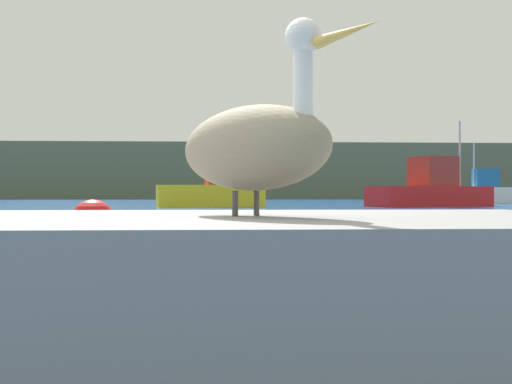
{
  "coord_description": "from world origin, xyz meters",
  "views": [
    {
      "loc": [
        0.76,
        -3.57,
        0.93
      ],
      "look_at": [
        1.91,
        17.78,
        0.89
      ],
      "focal_mm": 42.63,
      "sensor_mm": 36.0,
      "label": 1
    }
  ],
  "objects_px": {
    "pelican": "(255,144)",
    "fishing_boat_red": "(431,190)",
    "fishing_boat_white": "(491,191)",
    "mooring_buoy": "(93,222)",
    "fishing_boat_yellow": "(213,191)"
  },
  "relations": [
    {
      "from": "pelican",
      "to": "fishing_boat_red",
      "type": "xyz_separation_m",
      "value": [
        12.31,
        32.91,
        -0.16
      ]
    },
    {
      "from": "pelican",
      "to": "fishing_boat_white",
      "type": "height_order",
      "value": "fishing_boat_white"
    },
    {
      "from": "pelican",
      "to": "fishing_boat_red",
      "type": "distance_m",
      "value": 35.14
    },
    {
      "from": "fishing_boat_red",
      "to": "mooring_buoy",
      "type": "xyz_separation_m",
      "value": [
        -14.76,
        -25.14,
        -0.62
      ]
    },
    {
      "from": "mooring_buoy",
      "to": "fishing_boat_yellow",
      "type": "bearing_deg",
      "value": 86.09
    },
    {
      "from": "fishing_boat_yellow",
      "to": "fishing_boat_red",
      "type": "distance_m",
      "value": 13.06
    },
    {
      "from": "fishing_boat_yellow",
      "to": "pelican",
      "type": "bearing_deg",
      "value": -99.55
    },
    {
      "from": "pelican",
      "to": "fishing_boat_yellow",
      "type": "distance_m",
      "value": 32.74
    },
    {
      "from": "fishing_boat_red",
      "to": "fishing_boat_white",
      "type": "height_order",
      "value": "fishing_boat_red"
    },
    {
      "from": "mooring_buoy",
      "to": "fishing_boat_red",
      "type": "bearing_deg",
      "value": 59.58
    },
    {
      "from": "pelican",
      "to": "fishing_boat_white",
      "type": "bearing_deg",
      "value": 114.5
    },
    {
      "from": "pelican",
      "to": "fishing_boat_white",
      "type": "relative_size",
      "value": 0.23
    },
    {
      "from": "fishing_boat_red",
      "to": "fishing_boat_white",
      "type": "xyz_separation_m",
      "value": [
        7.66,
        8.82,
        -0.1
      ]
    },
    {
      "from": "pelican",
      "to": "fishing_boat_red",
      "type": "bearing_deg",
      "value": 119.57
    },
    {
      "from": "pelican",
      "to": "mooring_buoy",
      "type": "bearing_deg",
      "value": 157.59
    }
  ]
}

